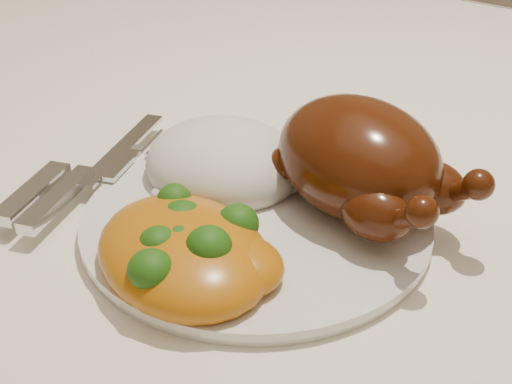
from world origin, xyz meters
The scene contains 7 objects.
dining_table centered at (0.00, 0.00, 0.67)m, with size 1.60×0.90×0.76m.
tablecloth centered at (0.00, 0.00, 0.74)m, with size 1.73×1.03×0.18m.
dinner_plate centered at (-0.11, -0.14, 0.77)m, with size 0.25×0.25×0.01m, color white.
roast_chicken centered at (-0.05, -0.09, 0.82)m, with size 0.18×0.14×0.09m.
rice_mound centered at (-0.16, -0.11, 0.79)m, with size 0.15×0.14×0.07m.
mac_and_cheese centered at (-0.11, -0.22, 0.79)m, with size 0.17×0.15×0.06m.
cutlery centered at (-0.25, -0.19, 0.78)m, with size 0.07×0.20×0.01m.
Camera 1 is at (0.15, -0.49, 1.06)m, focal length 50.00 mm.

